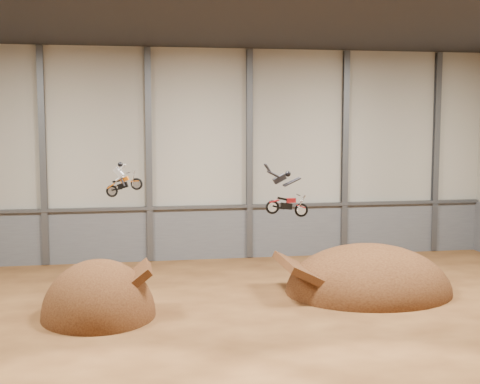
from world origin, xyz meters
name	(u,v)px	position (x,y,z in m)	size (l,w,h in m)	color
floor	(237,326)	(0.00, 0.00, 0.00)	(40.00, 40.00, 0.00)	#4F2D15
back_wall	(199,155)	(0.00, 15.00, 7.00)	(40.00, 0.10, 14.00)	#A49F91
ceiling	(237,11)	(0.00, 0.00, 14.00)	(40.00, 40.00, 0.00)	black
lower_band_back	(200,233)	(0.00, 14.90, 1.75)	(39.80, 0.18, 3.50)	#595B61
steel_rail	(200,207)	(0.00, 14.75, 3.55)	(39.80, 0.35, 0.20)	#47494F
steel_column_1	(43,157)	(-10.00, 14.80, 7.00)	(0.40, 0.36, 13.90)	#47494F
steel_column_2	(149,156)	(-3.33, 14.80, 7.00)	(0.40, 0.36, 13.90)	#47494F
steel_column_3	(249,155)	(3.33, 14.80, 7.00)	(0.40, 0.36, 13.90)	#47494F
steel_column_4	(345,154)	(10.00, 14.80, 7.00)	(0.40, 0.36, 13.90)	#47494F
steel_column_5	(436,153)	(16.67, 14.80, 7.00)	(0.40, 0.36, 13.90)	#47494F
takeoff_ramp	(99,316)	(-6.25, 2.74, 0.00)	(5.41, 6.24, 5.41)	#381C0E
landing_ramp	(368,292)	(8.02, 4.74, 0.00)	(9.05, 8.00, 5.22)	#381C0E
fmx_rider_a	(126,176)	(-4.87, 3.15, 6.65)	(1.82, 0.69, 1.64)	orange
fmx_rider_b	(286,191)	(2.67, 1.76, 5.96)	(2.76, 0.79, 2.37)	red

